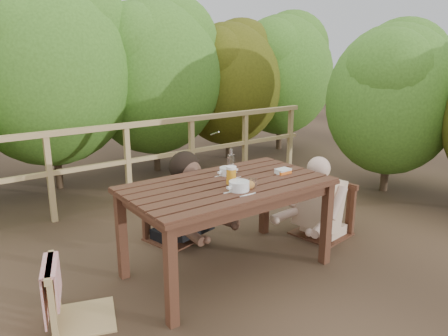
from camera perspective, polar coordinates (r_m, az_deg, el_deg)
ground at (r=3.82m, az=0.45°, el=-13.28°), size 60.00×60.00×0.00m
table at (r=3.65m, az=0.47°, el=-7.96°), size 1.67×0.94×0.77m
chair_left at (r=3.14m, az=-18.64°, el=-11.89°), size 0.55×0.55×0.87m
chair_far at (r=4.23m, az=-6.69°, el=-3.25°), size 0.59×0.59×0.98m
chair_right at (r=4.42m, az=13.11°, el=-2.54°), size 0.57×0.57×1.01m
woman at (r=4.18m, az=-6.92°, el=-0.43°), size 0.71×0.81×1.40m
diner_right at (r=4.39m, az=13.51°, el=-0.13°), size 0.76×0.65×1.39m
railing at (r=5.27m, az=-12.61°, el=0.41°), size 5.60×0.10×1.01m
hedge_row at (r=6.36m, az=-14.51°, el=15.52°), size 6.60×1.60×3.80m
soup_near at (r=3.31m, az=2.01°, el=-2.50°), size 0.27×0.27×0.09m
soup_far at (r=3.73m, az=0.51°, el=-0.52°), size 0.24×0.24×0.08m
bread_roll at (r=3.37m, az=3.10°, el=-2.29°), size 0.13×0.10×0.08m
beer_glass at (r=3.47m, az=0.96°, el=-1.07°), size 0.08×0.08×0.16m
bottle at (r=3.67m, az=0.93°, el=0.62°), size 0.06×0.06×0.25m
tumbler at (r=3.41m, az=3.81°, el=-2.08°), size 0.07×0.07×0.08m
butter_tub at (r=3.81m, az=7.83°, el=-0.52°), size 0.13×0.10×0.06m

